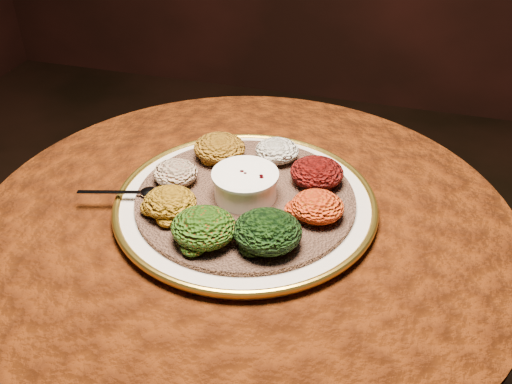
# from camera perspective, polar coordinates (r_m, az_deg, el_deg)

# --- Properties ---
(table) EXTENTS (0.96, 0.96, 0.73)m
(table) POSITION_cam_1_polar(r_m,az_deg,el_deg) (1.13, -1.03, -9.67)
(table) COLOR black
(table) RESTS_ON ground
(platter) EXTENTS (0.47, 0.47, 0.02)m
(platter) POSITION_cam_1_polar(r_m,az_deg,el_deg) (1.02, -1.05, -1.12)
(platter) COLOR silver
(platter) RESTS_ON table
(injera) EXTENTS (0.45, 0.45, 0.01)m
(injera) POSITION_cam_1_polar(r_m,az_deg,el_deg) (1.01, -1.06, -0.64)
(injera) COLOR #8B5D45
(injera) RESTS_ON platter
(stew_bowl) EXTENTS (0.12, 0.12, 0.05)m
(stew_bowl) POSITION_cam_1_polar(r_m,az_deg,el_deg) (0.99, -1.08, 0.91)
(stew_bowl) COLOR white
(stew_bowl) RESTS_ON injera
(spoon) EXTENTS (0.15, 0.06, 0.01)m
(spoon) POSITION_cam_1_polar(r_m,az_deg,el_deg) (1.03, -10.93, -0.05)
(spoon) COLOR silver
(spoon) RESTS_ON injera
(portion_ayib) EXTENTS (0.08, 0.08, 0.04)m
(portion_ayib) POSITION_cam_1_polar(r_m,az_deg,el_deg) (1.10, 2.12, 4.16)
(portion_ayib) COLOR white
(portion_ayib) RESTS_ON injera
(portion_kitfo) EXTENTS (0.10, 0.09, 0.05)m
(portion_kitfo) POSITION_cam_1_polar(r_m,az_deg,el_deg) (1.04, 6.10, 1.96)
(portion_kitfo) COLOR black
(portion_kitfo) RESTS_ON injera
(portion_tikil) EXTENTS (0.09, 0.08, 0.04)m
(portion_tikil) POSITION_cam_1_polar(r_m,az_deg,el_deg) (0.95, 6.17, -1.45)
(portion_tikil) COLOR #BD750F
(portion_tikil) RESTS_ON injera
(portion_gomen) EXTENTS (0.11, 0.10, 0.05)m
(portion_gomen) POSITION_cam_1_polar(r_m,az_deg,el_deg) (0.89, 1.15, -3.95)
(portion_gomen) COLOR black
(portion_gomen) RESTS_ON injera
(portion_mixveg) EXTENTS (0.11, 0.10, 0.05)m
(portion_mixveg) POSITION_cam_1_polar(r_m,az_deg,el_deg) (0.90, -5.24, -3.55)
(portion_mixveg) COLOR #AC280B
(portion_mixveg) RESTS_ON injera
(portion_kik) EXTENTS (0.09, 0.09, 0.04)m
(portion_kik) POSITION_cam_1_polar(r_m,az_deg,el_deg) (0.97, -8.60, -1.04)
(portion_kik) COLOR #A46F0E
(portion_kik) RESTS_ON injera
(portion_timatim) EXTENTS (0.08, 0.08, 0.04)m
(portion_timatim) POSITION_cam_1_polar(r_m,az_deg,el_deg) (1.05, -8.04, 1.91)
(portion_timatim) COLOR maroon
(portion_timatim) RESTS_ON injera
(portion_shiro) EXTENTS (0.10, 0.10, 0.05)m
(portion_shiro) POSITION_cam_1_polar(r_m,az_deg,el_deg) (1.10, -3.67, 4.42)
(portion_shiro) COLOR #855610
(portion_shiro) RESTS_ON injera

